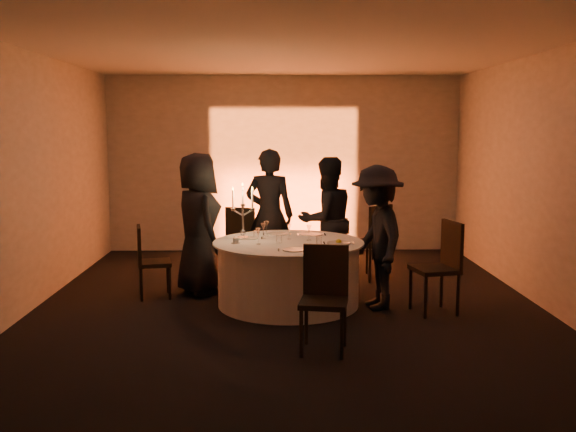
{
  "coord_description": "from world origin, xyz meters",
  "views": [
    {
      "loc": [
        -0.17,
        -7.51,
        2.1
      ],
      "look_at": [
        0.0,
        0.2,
        1.05
      ],
      "focal_mm": 40.0,
      "sensor_mm": 36.0,
      "label": 1
    }
  ],
  "objects_px": {
    "coffee_cup": "(236,241)",
    "chair_back_right": "(374,237)",
    "guest_right": "(377,237)",
    "chair_back_left": "(243,237)",
    "guest_left": "(198,224)",
    "guest_back_left": "(269,215)",
    "chair_front": "(325,292)",
    "chair_right": "(442,261)",
    "banquet_table": "(288,273)",
    "candelabra": "(243,219)",
    "chair_left": "(148,257)",
    "guest_back_right": "(327,220)"
  },
  "relations": [
    {
      "from": "guest_back_left",
      "to": "guest_right",
      "type": "relative_size",
      "value": 1.09
    },
    {
      "from": "chair_left",
      "to": "guest_back_right",
      "type": "height_order",
      "value": "guest_back_right"
    },
    {
      "from": "chair_front",
      "to": "guest_right",
      "type": "distance_m",
      "value": 1.62
    },
    {
      "from": "banquet_table",
      "to": "chair_right",
      "type": "height_order",
      "value": "chair_right"
    },
    {
      "from": "chair_left",
      "to": "chair_back_left",
      "type": "bearing_deg",
      "value": -56.97
    },
    {
      "from": "chair_back_left",
      "to": "guest_right",
      "type": "relative_size",
      "value": 0.59
    },
    {
      "from": "banquet_table",
      "to": "guest_back_right",
      "type": "bearing_deg",
      "value": 64.06
    },
    {
      "from": "coffee_cup",
      "to": "chair_back_right",
      "type": "bearing_deg",
      "value": 36.83
    },
    {
      "from": "guest_back_left",
      "to": "candelabra",
      "type": "bearing_deg",
      "value": 83.46
    },
    {
      "from": "guest_right",
      "to": "chair_back_left",
      "type": "bearing_deg",
      "value": -144.46
    },
    {
      "from": "guest_back_left",
      "to": "chair_back_left",
      "type": "bearing_deg",
      "value": -25.89
    },
    {
      "from": "chair_front",
      "to": "guest_back_right",
      "type": "bearing_deg",
      "value": 95.07
    },
    {
      "from": "guest_left",
      "to": "candelabra",
      "type": "bearing_deg",
      "value": -148.45
    },
    {
      "from": "chair_back_left",
      "to": "guest_left",
      "type": "bearing_deg",
      "value": 80.86
    },
    {
      "from": "chair_front",
      "to": "guest_right",
      "type": "relative_size",
      "value": 0.59
    },
    {
      "from": "chair_back_right",
      "to": "chair_right",
      "type": "bearing_deg",
      "value": 67.06
    },
    {
      "from": "chair_left",
      "to": "coffee_cup",
      "type": "bearing_deg",
      "value": -125.36
    },
    {
      "from": "guest_back_left",
      "to": "coffee_cup",
      "type": "distance_m",
      "value": 1.42
    },
    {
      "from": "banquet_table",
      "to": "candelabra",
      "type": "relative_size",
      "value": 2.61
    },
    {
      "from": "banquet_table",
      "to": "chair_back_left",
      "type": "xyz_separation_m",
      "value": [
        -0.61,
        1.54,
        0.18
      ]
    },
    {
      "from": "chair_left",
      "to": "chair_back_left",
      "type": "height_order",
      "value": "chair_back_left"
    },
    {
      "from": "guest_back_left",
      "to": "guest_right",
      "type": "height_order",
      "value": "guest_back_left"
    },
    {
      "from": "chair_back_left",
      "to": "guest_right",
      "type": "xyz_separation_m",
      "value": [
        1.64,
        -1.7,
        0.28
      ]
    },
    {
      "from": "banquet_table",
      "to": "chair_right",
      "type": "xyz_separation_m",
      "value": [
        1.75,
        -0.36,
        0.21
      ]
    },
    {
      "from": "guest_back_right",
      "to": "coffee_cup",
      "type": "xyz_separation_m",
      "value": [
        -1.17,
        -1.22,
        -0.06
      ]
    },
    {
      "from": "candelabra",
      "to": "chair_front",
      "type": "bearing_deg",
      "value": -64.5
    },
    {
      "from": "guest_back_right",
      "to": "candelabra",
      "type": "bearing_deg",
      "value": 13.31
    },
    {
      "from": "chair_back_right",
      "to": "guest_back_right",
      "type": "xyz_separation_m",
      "value": [
        -0.68,
        -0.16,
        0.26
      ]
    },
    {
      "from": "guest_left",
      "to": "coffee_cup",
      "type": "xyz_separation_m",
      "value": [
        0.52,
        -0.68,
        -0.1
      ]
    },
    {
      "from": "chair_back_right",
      "to": "guest_right",
      "type": "relative_size",
      "value": 0.63
    },
    {
      "from": "banquet_table",
      "to": "chair_back_right",
      "type": "xyz_separation_m",
      "value": [
        1.22,
        1.29,
        0.21
      ]
    },
    {
      "from": "chair_back_left",
      "to": "guest_back_right",
      "type": "relative_size",
      "value": 0.58
    },
    {
      "from": "guest_back_left",
      "to": "coffee_cup",
      "type": "xyz_separation_m",
      "value": [
        -0.39,
        -1.36,
        -0.12
      ]
    },
    {
      "from": "chair_back_right",
      "to": "guest_back_left",
      "type": "height_order",
      "value": "guest_back_left"
    },
    {
      "from": "chair_right",
      "to": "guest_right",
      "type": "bearing_deg",
      "value": -118.76
    },
    {
      "from": "coffee_cup",
      "to": "chair_front",
      "type": "bearing_deg",
      "value": -57.95
    },
    {
      "from": "chair_left",
      "to": "guest_left",
      "type": "relative_size",
      "value": 0.5
    },
    {
      "from": "guest_right",
      "to": "coffee_cup",
      "type": "relative_size",
      "value": 15.35
    },
    {
      "from": "chair_back_left",
      "to": "banquet_table",
      "type": "bearing_deg",
      "value": 131.34
    },
    {
      "from": "guest_back_left",
      "to": "coffee_cup",
      "type": "relative_size",
      "value": 16.68
    },
    {
      "from": "banquet_table",
      "to": "chair_front",
      "type": "distance_m",
      "value": 1.61
    },
    {
      "from": "chair_left",
      "to": "chair_right",
      "type": "relative_size",
      "value": 0.86
    },
    {
      "from": "chair_front",
      "to": "coffee_cup",
      "type": "distance_m",
      "value": 1.76
    },
    {
      "from": "chair_front",
      "to": "guest_left",
      "type": "distance_m",
      "value": 2.62
    },
    {
      "from": "banquet_table",
      "to": "candelabra",
      "type": "bearing_deg",
      "value": 157.54
    },
    {
      "from": "banquet_table",
      "to": "guest_left",
      "type": "distance_m",
      "value": 1.38
    },
    {
      "from": "guest_back_left",
      "to": "chair_back_right",
      "type": "bearing_deg",
      "value": -168.71
    },
    {
      "from": "chair_back_left",
      "to": "candelabra",
      "type": "distance_m",
      "value": 1.39
    },
    {
      "from": "chair_back_right",
      "to": "guest_left",
      "type": "relative_size",
      "value": 0.59
    },
    {
      "from": "banquet_table",
      "to": "coffee_cup",
      "type": "relative_size",
      "value": 16.36
    }
  ]
}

